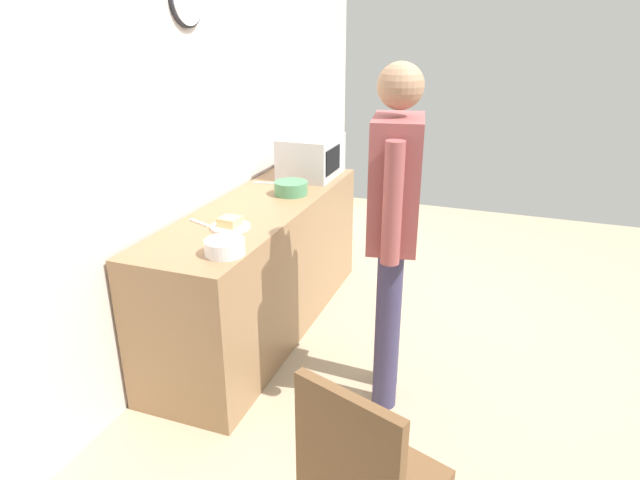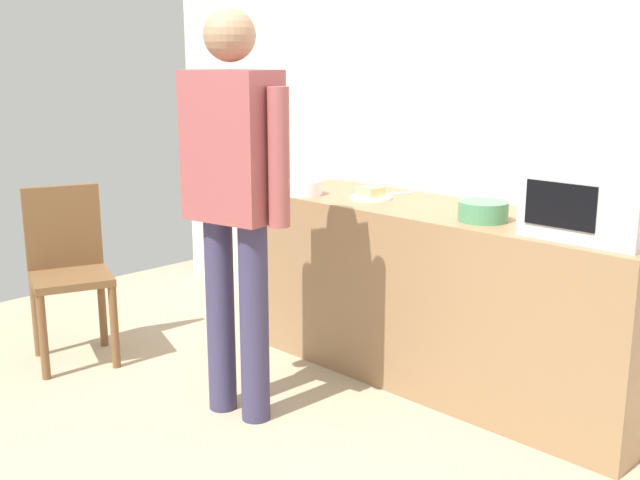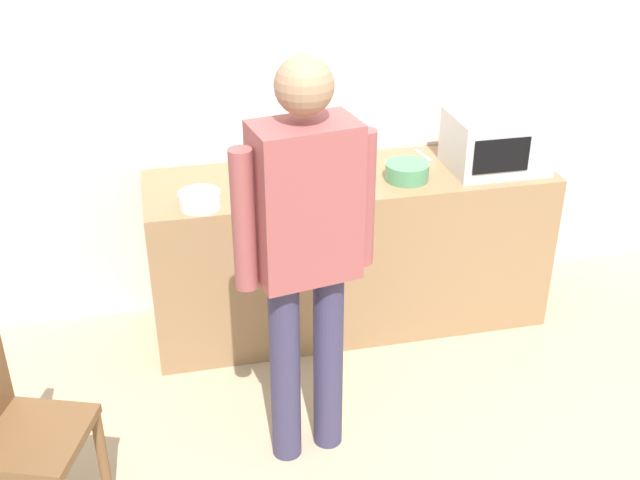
{
  "view_description": "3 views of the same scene",
  "coord_description": "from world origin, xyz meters",
  "px_view_note": "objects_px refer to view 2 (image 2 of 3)",
  "views": [
    {
      "loc": [
        -3.13,
        -0.29,
        1.96
      ],
      "look_at": [
        -0.39,
        0.71,
        0.81
      ],
      "focal_mm": 30.79,
      "sensor_mm": 36.0,
      "label": 1
    },
    {
      "loc": [
        2.0,
        -1.8,
        1.6
      ],
      "look_at": [
        -0.44,
        0.66,
        0.78
      ],
      "focal_mm": 42.7,
      "sensor_mm": 36.0,
      "label": 2
    },
    {
      "loc": [
        -1.1,
        -2.41,
        2.55
      ],
      "look_at": [
        -0.38,
        0.8,
        0.76
      ],
      "focal_mm": 44.11,
      "sensor_mm": 36.0,
      "label": 3
    }
  ],
  "objects_px": {
    "fork_utensil": "(397,194)",
    "wooden_chair": "(68,265)",
    "sandwich_plate": "(371,195)",
    "microwave": "(597,201)",
    "person_standing": "(234,186)",
    "cereal_bowl": "(304,188)",
    "salad_bowl": "(483,211)",
    "spoon_utensil": "(551,217)"
  },
  "relations": [
    {
      "from": "fork_utensil",
      "to": "wooden_chair",
      "type": "bearing_deg",
      "value": -131.42
    },
    {
      "from": "sandwich_plate",
      "to": "wooden_chair",
      "type": "bearing_deg",
      "value": -136.02
    },
    {
      "from": "sandwich_plate",
      "to": "fork_utensil",
      "type": "bearing_deg",
      "value": 87.23
    },
    {
      "from": "microwave",
      "to": "wooden_chair",
      "type": "relative_size",
      "value": 0.53
    },
    {
      "from": "sandwich_plate",
      "to": "person_standing",
      "type": "height_order",
      "value": "person_standing"
    },
    {
      "from": "cereal_bowl",
      "to": "person_standing",
      "type": "distance_m",
      "value": 0.86
    },
    {
      "from": "salad_bowl",
      "to": "wooden_chair",
      "type": "distance_m",
      "value": 2.21
    },
    {
      "from": "cereal_bowl",
      "to": "person_standing",
      "type": "height_order",
      "value": "person_standing"
    },
    {
      "from": "sandwich_plate",
      "to": "fork_utensil",
      "type": "distance_m",
      "value": 0.21
    },
    {
      "from": "salad_bowl",
      "to": "cereal_bowl",
      "type": "bearing_deg",
      "value": -174.99
    },
    {
      "from": "spoon_utensil",
      "to": "person_standing",
      "type": "xyz_separation_m",
      "value": [
        -0.9,
        -1.15,
        0.17
      ]
    },
    {
      "from": "fork_utensil",
      "to": "person_standing",
      "type": "xyz_separation_m",
      "value": [
        0.01,
        -1.14,
        0.17
      ]
    },
    {
      "from": "salad_bowl",
      "to": "spoon_utensil",
      "type": "relative_size",
      "value": 1.33
    },
    {
      "from": "fork_utensil",
      "to": "spoon_utensil",
      "type": "height_order",
      "value": "same"
    },
    {
      "from": "microwave",
      "to": "spoon_utensil",
      "type": "height_order",
      "value": "microwave"
    },
    {
      "from": "salad_bowl",
      "to": "person_standing",
      "type": "xyz_separation_m",
      "value": [
        -0.71,
        -0.86,
        0.13
      ]
    },
    {
      "from": "microwave",
      "to": "cereal_bowl",
      "type": "height_order",
      "value": "microwave"
    },
    {
      "from": "fork_utensil",
      "to": "person_standing",
      "type": "distance_m",
      "value": 1.15
    },
    {
      "from": "spoon_utensil",
      "to": "person_standing",
      "type": "distance_m",
      "value": 1.47
    },
    {
      "from": "microwave",
      "to": "wooden_chair",
      "type": "bearing_deg",
      "value": -155.21
    },
    {
      "from": "microwave",
      "to": "person_standing",
      "type": "xyz_separation_m",
      "value": [
        -1.21,
        -0.91,
        0.03
      ]
    },
    {
      "from": "person_standing",
      "to": "salad_bowl",
      "type": "bearing_deg",
      "value": 50.57
    },
    {
      "from": "sandwich_plate",
      "to": "spoon_utensil",
      "type": "relative_size",
      "value": 1.32
    },
    {
      "from": "person_standing",
      "to": "fork_utensil",
      "type": "bearing_deg",
      "value": 90.29
    },
    {
      "from": "sandwich_plate",
      "to": "spoon_utensil",
      "type": "height_order",
      "value": "sandwich_plate"
    },
    {
      "from": "microwave",
      "to": "fork_utensil",
      "type": "relative_size",
      "value": 2.94
    },
    {
      "from": "salad_bowl",
      "to": "spoon_utensil",
      "type": "xyz_separation_m",
      "value": [
        0.19,
        0.29,
        -0.04
      ]
    },
    {
      "from": "spoon_utensil",
      "to": "wooden_chair",
      "type": "distance_m",
      "value": 2.51
    },
    {
      "from": "sandwich_plate",
      "to": "fork_utensil",
      "type": "xyz_separation_m",
      "value": [
        0.01,
        0.21,
        -0.02
      ]
    },
    {
      "from": "salad_bowl",
      "to": "sandwich_plate",
      "type": "bearing_deg",
      "value": 174.91
    },
    {
      "from": "sandwich_plate",
      "to": "cereal_bowl",
      "type": "bearing_deg",
      "value": -155.27
    },
    {
      "from": "salad_bowl",
      "to": "person_standing",
      "type": "bearing_deg",
      "value": -129.43
    },
    {
      "from": "microwave",
      "to": "salad_bowl",
      "type": "relative_size",
      "value": 2.21
    },
    {
      "from": "cereal_bowl",
      "to": "spoon_utensil",
      "type": "xyz_separation_m",
      "value": [
        1.26,
        0.38,
        -0.03
      ]
    },
    {
      "from": "spoon_utensil",
      "to": "fork_utensil",
      "type": "bearing_deg",
      "value": -179.1
    },
    {
      "from": "cereal_bowl",
      "to": "person_standing",
      "type": "bearing_deg",
      "value": -64.95
    },
    {
      "from": "salad_bowl",
      "to": "cereal_bowl",
      "type": "distance_m",
      "value": 1.07
    },
    {
      "from": "microwave",
      "to": "salad_bowl",
      "type": "height_order",
      "value": "microwave"
    },
    {
      "from": "cereal_bowl",
      "to": "microwave",
      "type": "bearing_deg",
      "value": 5.03
    },
    {
      "from": "cereal_bowl",
      "to": "wooden_chair",
      "type": "relative_size",
      "value": 0.21
    },
    {
      "from": "salad_bowl",
      "to": "fork_utensil",
      "type": "xyz_separation_m",
      "value": [
        -0.72,
        0.27,
        -0.04
      ]
    },
    {
      "from": "person_standing",
      "to": "spoon_utensil",
      "type": "bearing_deg",
      "value": 52.11
    }
  ]
}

